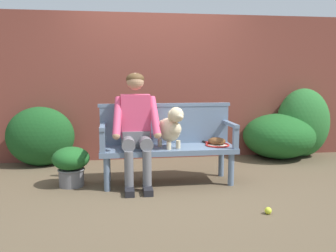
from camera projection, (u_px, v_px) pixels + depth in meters
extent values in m
plane|color=brown|center=(168.00, 183.00, 4.34)|extent=(40.00, 40.00, 0.00)
cube|color=brown|center=(154.00, 87.00, 5.62)|extent=(8.00, 0.30, 2.20)
ellipsoid|color=#286B2D|center=(303.00, 123.00, 5.69)|extent=(0.83, 0.69, 1.08)
ellipsoid|color=#194C1E|center=(40.00, 136.00, 5.11)|extent=(0.94, 0.59, 0.85)
ellipsoid|color=#1E5B23|center=(279.00, 136.00, 5.61)|extent=(1.10, 1.05, 0.69)
cube|color=slate|center=(168.00, 149.00, 4.29)|extent=(1.60, 0.52, 0.06)
cylinder|color=slate|center=(107.00, 174.00, 4.02)|extent=(0.07, 0.07, 0.38)
cylinder|color=slate|center=(231.00, 169.00, 4.22)|extent=(0.07, 0.07, 0.38)
cylinder|color=slate|center=(108.00, 165.00, 4.41)|extent=(0.07, 0.07, 0.38)
cylinder|color=slate|center=(221.00, 161.00, 4.62)|extent=(0.07, 0.07, 0.38)
cube|color=slate|center=(165.00, 125.00, 4.47)|extent=(1.60, 0.05, 0.46)
cube|color=slate|center=(165.00, 105.00, 4.44)|extent=(1.64, 0.06, 0.04)
cube|color=slate|center=(102.00, 142.00, 3.94)|extent=(0.06, 0.06, 0.24)
cube|color=slate|center=(103.00, 126.00, 4.13)|extent=(0.06, 0.52, 0.04)
cube|color=slate|center=(236.00, 138.00, 4.16)|extent=(0.06, 0.06, 0.24)
cube|color=slate|center=(230.00, 124.00, 4.35)|extent=(0.06, 0.52, 0.04)
cube|color=black|center=(130.00, 191.00, 3.92)|extent=(0.10, 0.24, 0.07)
cylinder|color=slate|center=(129.00, 169.00, 3.96)|extent=(0.10, 0.10, 0.39)
cylinder|color=slate|center=(128.00, 143.00, 4.09)|extent=(0.15, 0.33, 0.15)
cube|color=black|center=(148.00, 190.00, 3.95)|extent=(0.10, 0.24, 0.07)
cylinder|color=slate|center=(147.00, 168.00, 3.99)|extent=(0.10, 0.10, 0.39)
cylinder|color=slate|center=(146.00, 143.00, 4.12)|extent=(0.15, 0.33, 0.15)
cube|color=slate|center=(136.00, 139.00, 4.26)|extent=(0.32, 0.24, 0.20)
cube|color=#E04770|center=(136.00, 117.00, 4.24)|extent=(0.34, 0.22, 0.52)
cylinder|color=#E04770|center=(118.00, 116.00, 4.09)|extent=(0.14, 0.34, 0.45)
sphere|color=tan|center=(116.00, 136.00, 3.99)|extent=(0.09, 0.09, 0.09)
cylinder|color=#E04770|center=(154.00, 116.00, 4.15)|extent=(0.14, 0.34, 0.45)
sphere|color=tan|center=(158.00, 135.00, 4.06)|extent=(0.09, 0.09, 0.09)
sphere|color=tan|center=(135.00, 82.00, 4.17)|extent=(0.20, 0.20, 0.20)
ellipsoid|color=#51381E|center=(135.00, 79.00, 4.17)|extent=(0.21, 0.21, 0.14)
cylinder|color=beige|center=(169.00, 146.00, 4.12)|extent=(0.05, 0.05, 0.09)
cylinder|color=beige|center=(178.00, 144.00, 4.19)|extent=(0.05, 0.05, 0.09)
cylinder|color=beige|center=(160.00, 143.00, 4.30)|extent=(0.05, 0.05, 0.09)
cylinder|color=beige|center=(169.00, 142.00, 4.36)|extent=(0.05, 0.05, 0.09)
ellipsoid|color=beige|center=(169.00, 130.00, 4.22)|extent=(0.35, 0.41, 0.28)
sphere|color=beige|center=(174.00, 129.00, 4.11)|extent=(0.16, 0.16, 0.16)
sphere|color=beige|center=(176.00, 115.00, 4.06)|extent=(0.17, 0.17, 0.17)
ellipsoid|color=beige|center=(180.00, 117.00, 3.99)|extent=(0.10, 0.12, 0.06)
ellipsoid|color=beige|center=(170.00, 116.00, 4.03)|extent=(0.06, 0.06, 0.13)
ellipsoid|color=beige|center=(181.00, 115.00, 4.11)|extent=(0.06, 0.06, 0.13)
sphere|color=beige|center=(162.00, 123.00, 4.35)|extent=(0.08, 0.08, 0.08)
torus|color=red|center=(217.00, 145.00, 4.35)|extent=(0.39, 0.39, 0.02)
cylinder|color=silver|center=(217.00, 145.00, 4.35)|extent=(0.25, 0.25, 0.00)
cube|color=red|center=(208.00, 143.00, 4.48)|extent=(0.07, 0.08, 0.02)
cylinder|color=black|center=(200.00, 141.00, 4.59)|extent=(0.13, 0.21, 0.03)
ellipsoid|color=brown|center=(217.00, 141.00, 4.41)|extent=(0.28, 0.26, 0.09)
sphere|color=#CCDB33|center=(268.00, 211.00, 3.37)|extent=(0.07, 0.07, 0.07)
cylinder|color=slate|center=(72.00, 178.00, 4.22)|extent=(0.29, 0.29, 0.19)
torus|color=slate|center=(71.00, 170.00, 4.20)|extent=(0.31, 0.31, 0.02)
ellipsoid|color=#1E5B23|center=(71.00, 158.00, 4.19)|extent=(0.43, 0.43, 0.27)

